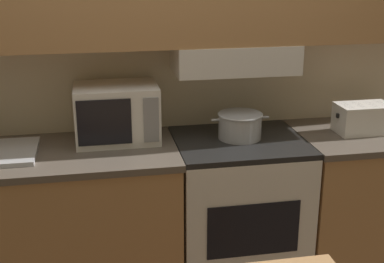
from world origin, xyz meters
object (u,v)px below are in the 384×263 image
object	(u,v)px
cooking_pot	(240,125)
microwave	(117,113)
stove_range	(238,212)
toaster	(363,118)

from	to	relation	value
cooking_pot	microwave	xyz separation A→B (m)	(-0.67, 0.09, 0.08)
stove_range	microwave	distance (m)	0.90
stove_range	toaster	bearing A→B (deg)	-0.51
cooking_pot	microwave	world-z (taller)	microwave
microwave	toaster	xyz separation A→B (m)	(1.39, -0.13, -0.07)
stove_range	toaster	world-z (taller)	toaster
cooking_pot	toaster	distance (m)	0.72
stove_range	toaster	distance (m)	0.90
cooking_pot	stove_range	bearing A→B (deg)	-103.96
stove_range	microwave	xyz separation A→B (m)	(-0.67, 0.12, 0.60)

